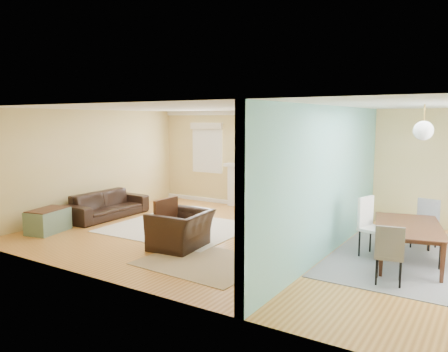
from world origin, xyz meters
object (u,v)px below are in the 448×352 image
Objects in this scene: eames_chair at (181,230)px; sofa at (107,205)px; dining_table at (410,244)px; green_chair at (307,207)px; credenza at (327,219)px.

sofa is at bearing -114.37° from eames_chair.
dining_table is (6.81, 0.30, 0.01)m from sofa.
green_chair reaches higher than eames_chair.
eames_chair reaches higher than sofa.
sofa is 6.82m from dining_table.
green_chair is 0.49× the size of credenza.
eames_chair is 3.96m from dining_table.
sofa is 5.25m from credenza.
green_chair is at bearing 153.96° from eames_chair.
credenza is at bearing 129.77° from eames_chair.
sofa is 3.26m from eames_chair.
eames_chair reaches higher than dining_table.
dining_table is (2.53, -1.85, -0.03)m from green_chair.
credenza is 1.82m from dining_table.
credenza reaches higher than dining_table.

